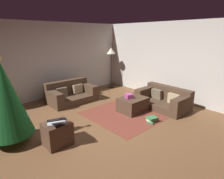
% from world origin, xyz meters
% --- Properties ---
extents(ground_plane, '(6.40, 6.40, 0.00)m').
position_xyz_m(ground_plane, '(0.00, 0.00, 0.00)').
color(ground_plane, brown).
extents(rear_partition, '(6.40, 0.12, 2.60)m').
position_xyz_m(rear_partition, '(0.00, 3.14, 1.30)').
color(rear_partition, beige).
rests_on(rear_partition, ground_plane).
extents(corner_partition, '(0.12, 6.40, 2.60)m').
position_xyz_m(corner_partition, '(3.14, 0.00, 1.30)').
color(corner_partition, beige).
rests_on(corner_partition, ground_plane).
extents(couch_left, '(1.53, 0.91, 0.69)m').
position_xyz_m(couch_left, '(0.39, 2.25, 0.26)').
color(couch_left, '#473323').
rests_on(couch_left, ground_plane).
extents(couch_right, '(0.91, 1.55, 0.63)m').
position_xyz_m(couch_right, '(2.24, -0.19, 0.25)').
color(couch_right, '#473323').
rests_on(couch_right, ground_plane).
extents(ottoman, '(0.79, 0.62, 0.41)m').
position_xyz_m(ottoman, '(1.30, 0.26, 0.20)').
color(ottoman, '#473323').
rests_on(ottoman, ground_plane).
extents(gift_box, '(0.24, 0.25, 0.12)m').
position_xyz_m(gift_box, '(1.19, 0.33, 0.47)').
color(gift_box, '#B23F8C').
rests_on(gift_box, ottoman).
extents(tv_remote, '(0.12, 0.16, 0.02)m').
position_xyz_m(tv_remote, '(1.23, 0.39, 0.42)').
color(tv_remote, black).
rests_on(tv_remote, ottoman).
extents(christmas_tree, '(0.93, 0.93, 1.81)m').
position_xyz_m(christmas_tree, '(-1.84, 0.83, 0.96)').
color(christmas_tree, brown).
rests_on(christmas_tree, ground_plane).
extents(side_table, '(0.52, 0.44, 0.49)m').
position_xyz_m(side_table, '(-1.15, 0.12, 0.24)').
color(side_table, '#4C3323').
rests_on(side_table, ground_plane).
extents(laptop, '(0.47, 0.49, 0.17)m').
position_xyz_m(laptop, '(-1.18, 0.07, 0.54)').
color(laptop, silver).
rests_on(laptop, side_table).
extents(book_stack, '(0.32, 0.27, 0.14)m').
position_xyz_m(book_stack, '(1.11, -0.56, 0.07)').
color(book_stack, '#387A47').
rests_on(book_stack, ground_plane).
extents(corner_lamp, '(0.36, 0.36, 1.66)m').
position_xyz_m(corner_lamp, '(2.57, 2.63, 1.41)').
color(corner_lamp, black).
rests_on(corner_lamp, ground_plane).
extents(area_rug, '(2.60, 2.00, 0.01)m').
position_xyz_m(area_rug, '(1.30, 0.26, 0.00)').
color(area_rug, brown).
rests_on(area_rug, ground_plane).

